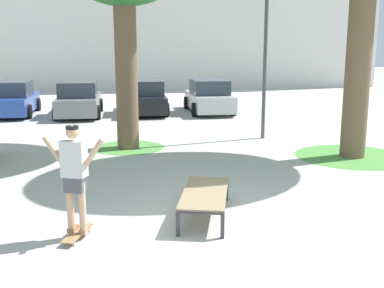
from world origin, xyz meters
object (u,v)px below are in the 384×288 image
at_px(car_blue, 13,99).
at_px(skate_box, 205,194).
at_px(skateboard, 78,233).
at_px(car_black, 145,98).
at_px(light_post, 266,18).
at_px(car_silver, 209,97).
at_px(car_grey, 79,100).
at_px(skater, 75,172).

bearing_deg(car_blue, skate_box, -65.91).
bearing_deg(skateboard, car_black, 82.65).
bearing_deg(light_post, skate_box, -114.83).
height_order(skateboard, car_silver, car_silver).
bearing_deg(car_silver, car_blue, 177.37).
distance_m(skate_box, skateboard, 2.25).
xyz_separation_m(car_silver, light_post, (0.59, -6.45, 3.13)).
height_order(car_blue, car_silver, same).
height_order(car_black, car_silver, same).
bearing_deg(skateboard, car_blue, 105.58).
xyz_separation_m(car_grey, car_silver, (5.82, 0.23, 0.00)).
height_order(car_grey, light_post, light_post).
bearing_deg(car_grey, car_black, 6.92).
relative_size(car_grey, light_post, 0.72).
xyz_separation_m(skater, car_black, (1.81, 14.07, -0.38)).
distance_m(skateboard, car_grey, 13.78).
xyz_separation_m(skateboard, skater, (0.00, 0.00, 0.99)).
xyz_separation_m(skater, car_grey, (-1.09, 13.72, -0.38)).
bearing_deg(car_grey, car_silver, 2.28).
height_order(skate_box, car_blue, car_blue).
bearing_deg(car_silver, light_post, -84.80).
xyz_separation_m(car_blue, car_black, (5.82, -0.28, 0.00)).
distance_m(skater, car_silver, 14.73).
relative_size(skater, car_black, 0.40).
height_order(car_grey, car_silver, same).
bearing_deg(skater, car_black, 82.65).
bearing_deg(car_black, car_blue, 177.24).
height_order(skater, car_silver, skater).
relative_size(skateboard, car_blue, 0.19).
xyz_separation_m(skateboard, light_post, (5.31, 7.50, 3.75)).
relative_size(car_silver, light_post, 0.72).
bearing_deg(car_black, skate_box, -88.64).
distance_m(skateboard, car_blue, 14.91).
bearing_deg(skater, car_blue, 105.58).
bearing_deg(car_black, skateboard, -97.35).
xyz_separation_m(skateboard, car_blue, (-4.00, 14.35, 0.61)).
relative_size(car_blue, car_black, 1.00).
distance_m(car_black, light_post, 8.08).
relative_size(car_blue, light_post, 0.73).
bearing_deg(car_blue, skater, -74.42).
height_order(skateboard, light_post, light_post).
relative_size(skateboard, skater, 0.48).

